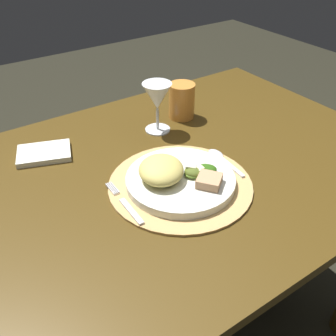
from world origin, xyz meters
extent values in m
plane|color=black|center=(0.00, 0.00, 0.00)|extent=(6.00, 6.00, 0.00)
cube|color=#493412|center=(0.00, 0.00, 0.69)|extent=(1.18, 0.82, 0.03)
cylinder|color=#4B3910|center=(0.51, 0.33, 0.34)|extent=(0.08, 0.08, 0.68)
cylinder|color=tan|center=(-0.03, -0.07, 0.71)|extent=(0.33, 0.33, 0.01)
cylinder|color=silver|center=(-0.03, -0.07, 0.72)|extent=(0.25, 0.25, 0.02)
ellipsoid|color=#D5C262|center=(-0.07, -0.05, 0.75)|extent=(0.15, 0.15, 0.04)
ellipsoid|color=#2B5812|center=(0.03, -0.09, 0.74)|extent=(0.06, 0.06, 0.02)
ellipsoid|color=#505F20|center=(0.00, -0.09, 0.74)|extent=(0.06, 0.06, 0.02)
ellipsoid|color=#506F25|center=(0.01, -0.09, 0.74)|extent=(0.06, 0.05, 0.01)
cube|color=beige|center=(0.01, -0.09, 0.75)|extent=(0.02, 0.02, 0.01)
cube|color=beige|center=(0.00, -0.07, 0.75)|extent=(0.03, 0.03, 0.00)
cube|color=tan|center=(0.01, -0.13, 0.74)|extent=(0.07, 0.07, 0.02)
cube|color=silver|center=(-0.17, -0.10, 0.71)|extent=(0.02, 0.09, 0.00)
cube|color=silver|center=(-0.17, -0.01, 0.71)|extent=(0.00, 0.05, 0.00)
cube|color=silver|center=(-0.17, -0.01, 0.71)|extent=(0.00, 0.05, 0.00)
cube|color=silver|center=(-0.16, -0.01, 0.71)|extent=(0.00, 0.05, 0.00)
cube|color=silver|center=(-0.16, -0.01, 0.71)|extent=(0.00, 0.05, 0.00)
cube|color=silver|center=(0.11, -0.09, 0.71)|extent=(0.02, 0.10, 0.00)
ellipsoid|color=silver|center=(0.12, -0.03, 0.71)|extent=(0.03, 0.05, 0.01)
cube|color=white|center=(-0.24, 0.22, 0.71)|extent=(0.16, 0.13, 0.01)
cylinder|color=silver|center=(0.07, 0.17, 0.71)|extent=(0.07, 0.07, 0.00)
cylinder|color=silver|center=(0.07, 0.17, 0.74)|extent=(0.01, 0.01, 0.06)
cone|color=silver|center=(0.07, 0.17, 0.81)|extent=(0.08, 0.08, 0.07)
cylinder|color=orange|center=(0.17, 0.20, 0.76)|extent=(0.08, 0.08, 0.10)
camera|label=1|loc=(-0.45, -0.64, 1.25)|focal=41.54mm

